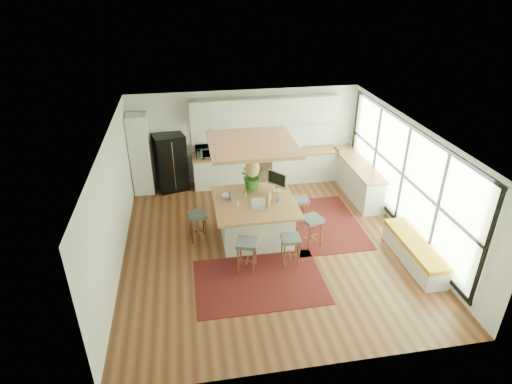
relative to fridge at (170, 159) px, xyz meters
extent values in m
plane|color=#4F2716|center=(2.17, -3.20, -0.93)|extent=(7.00, 7.00, 0.00)
plane|color=white|center=(2.17, -3.20, 1.78)|extent=(7.00, 7.00, 0.00)
plane|color=beige|center=(2.17, 0.30, 0.42)|extent=(6.50, 0.00, 6.50)
plane|color=beige|center=(2.17, -6.70, 0.42)|extent=(6.50, 0.00, 6.50)
plane|color=beige|center=(-1.08, -3.20, 0.42)|extent=(0.00, 7.00, 7.00)
plane|color=beige|center=(5.42, -3.20, 0.42)|extent=(0.00, 7.00, 7.00)
cube|color=beige|center=(-0.78, -0.02, 0.20)|extent=(0.55, 0.60, 2.25)
cube|color=beige|center=(2.72, -0.02, -0.49)|extent=(4.20, 0.60, 0.88)
cube|color=brown|center=(2.72, -0.02, -0.03)|extent=(4.24, 0.64, 0.05)
cube|color=white|center=(2.72, 0.28, 0.43)|extent=(4.20, 0.02, 0.80)
cube|color=beige|center=(2.72, 0.12, 1.22)|extent=(4.20, 0.34, 0.70)
cube|color=beige|center=(5.10, -1.20, -0.49)|extent=(0.60, 2.50, 0.88)
cube|color=brown|center=(5.10, -1.20, -0.03)|extent=(0.64, 2.54, 0.05)
cube|color=black|center=(1.73, -4.50, -0.92)|extent=(2.60, 1.80, 0.01)
cube|color=black|center=(3.65, -2.57, -0.92)|extent=(1.80, 2.60, 0.01)
imported|color=#A5A5AA|center=(0.99, 0.00, 0.19)|extent=(0.57, 0.33, 0.38)
imported|color=#1E4C19|center=(1.98, -2.18, 0.27)|extent=(0.72, 0.78, 0.54)
imported|color=beige|center=(1.31, -2.51, 0.03)|extent=(0.23, 0.23, 0.06)
cylinder|color=blue|center=(1.37, -2.72, 0.10)|extent=(0.07, 0.07, 0.19)
cylinder|color=#BABAC1|center=(1.52, -2.97, 0.10)|extent=(0.07, 0.07, 0.19)
cylinder|color=olive|center=(2.17, -3.12, 0.10)|extent=(0.07, 0.07, 0.19)
cylinder|color=beige|center=(2.27, -2.77, 0.10)|extent=(0.07, 0.07, 0.19)
cylinder|color=#4C7F57|center=(1.72, -2.57, 0.10)|extent=(0.07, 0.07, 0.19)
cylinder|color=blue|center=(2.42, -2.92, 0.10)|extent=(0.07, 0.07, 0.19)
camera|label=1|loc=(0.52, -11.16, 4.67)|focal=29.75mm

